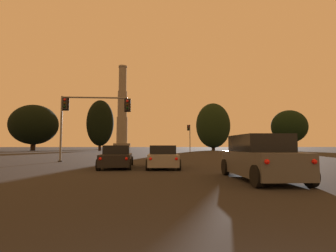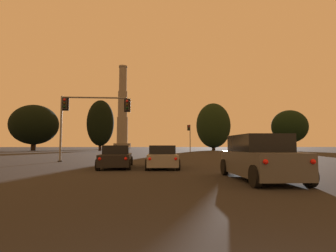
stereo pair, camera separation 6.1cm
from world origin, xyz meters
name	(u,v)px [view 1 (the left image)]	position (x,y,z in m)	size (l,w,h in m)	color
sedan_left_lane_front	(117,157)	(-3.15, 16.05, 0.67)	(2.14, 4.76, 1.43)	black
suv_right_lane_second	(260,158)	(3.50, 9.37, 0.90)	(2.19, 4.94, 1.86)	#4C4F54
sedan_center_lane_front	(163,157)	(-0.20, 15.74, 0.67)	(2.12, 4.75, 1.43)	gray
traffic_light_far_right	(189,134)	(7.67, 55.42, 3.95)	(0.78, 0.50, 6.03)	slate
traffic_light_overhead_left	(85,111)	(-6.82, 22.58, 4.51)	(6.30, 0.50, 5.85)	slate
smokestack	(122,116)	(-13.37, 117.85, 14.87)	(7.71, 7.71, 38.04)	slate
treeline_far_left	(213,126)	(19.05, 79.95, 7.80)	(10.73, 9.66, 14.85)	black
treeline_left_mid	(100,123)	(-14.77, 72.78, 7.77)	(7.47, 6.72, 14.19)	black
treeline_right_mid	(34,125)	(-34.08, 76.06, 7.45)	(13.41, 12.07, 13.16)	black
treeline_center_right	(289,127)	(38.75, 70.46, 6.88)	(10.09, 9.08, 11.55)	black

